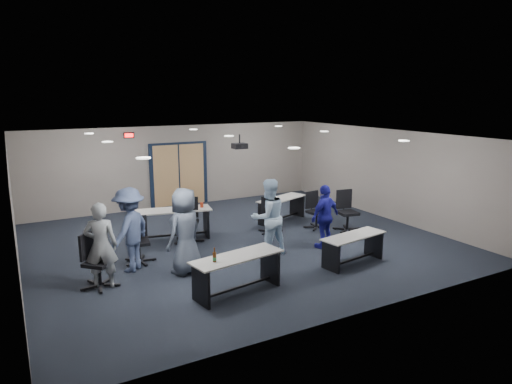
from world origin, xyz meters
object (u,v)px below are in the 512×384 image
chair_back_b (188,221)px  chair_loose_left (99,261)px  person_lightblue (268,217)px  person_back (130,230)px  person_plaid (185,231)px  table_front_left (237,267)px  table_back_left (173,219)px  chair_back_c (270,215)px  person_navy (325,216)px  table_front_right (353,244)px  person_gray (101,245)px  chair_back_d (317,210)px  table_back_right (282,205)px  chair_back_a (139,241)px  chair_loose_right (348,211)px

chair_back_b → chair_loose_left: bearing=-117.0°
person_lightblue → person_back: bearing=-12.2°
person_plaid → table_front_left: bearing=80.2°
table_back_left → chair_loose_left: (-2.26, -2.24, -0.00)m
chair_back_c → person_navy: bearing=-57.4°
table_front_right → person_gray: size_ratio=0.99×
table_back_left → person_back: bearing=-121.2°
person_lightblue → chair_back_b: bearing=-54.4°
table_back_left → chair_back_d: 3.97m
chair_back_c → table_front_left: bearing=-115.3°
table_front_left → person_back: (-1.48, 2.12, 0.39)m
chair_back_b → person_navy: bearing=-7.8°
chair_back_c → chair_loose_left: bearing=-148.1°
chair_back_c → person_back: 4.11m
table_back_right → person_navy: size_ratio=1.15×
chair_back_c → person_navy: (0.56, -1.68, 0.30)m
table_front_right → chair_back_c: (-0.45, 2.88, 0.04)m
table_back_right → chair_back_d: chair_back_d is taller
table_back_left → table_back_right: (3.39, 0.12, -0.07)m
table_back_right → person_navy: 2.58m
table_back_left → chair_back_a: size_ratio=1.99×
table_back_right → chair_back_d: 1.21m
chair_back_d → table_front_left: bearing=-150.8°
chair_back_a → person_navy: (4.28, -1.15, 0.27)m
person_navy → chair_back_b: bearing=-48.5°
table_front_left → chair_loose_right: chair_loose_right is taller
table_front_right → table_front_left: bearing=173.7°
chair_loose_right → person_lightblue: (-2.86, -0.57, 0.34)m
person_lightblue → person_back: 3.13m
chair_back_c → chair_loose_right: (1.96, -0.87, 0.07)m
chair_back_a → person_plaid: person_plaid is taller
table_front_right → person_navy: 1.24m
table_back_left → table_back_right: 3.39m
chair_back_b → person_back: person_back is taller
table_front_left → table_back_left: bearing=80.0°
chair_back_d → chair_back_b: bearing=164.8°
chair_loose_left → table_back_right: bearing=-22.5°
person_back → table_front_left: bearing=81.5°
table_back_left → chair_back_a: bearing=-122.8°
chair_loose_left → person_plaid: person_plaid is taller
chair_back_b → person_back: (-1.74, -1.19, 0.34)m
person_gray → person_back: (0.70, 0.63, 0.05)m
chair_loose_right → person_gray: 6.69m
table_front_left → person_plaid: size_ratio=1.04×
chair_back_d → person_navy: person_navy is taller
person_navy → table_front_left: bearing=10.3°
table_back_right → chair_back_c: (-0.90, -0.86, 0.01)m
table_back_right → person_back: person_back is taller
table_front_right → chair_loose_left: bearing=156.0°
chair_back_a → person_gray: (-0.97, -0.99, 0.34)m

